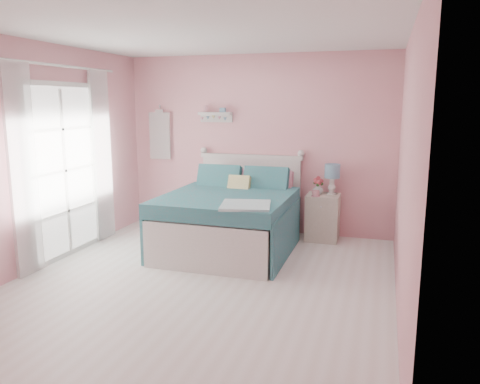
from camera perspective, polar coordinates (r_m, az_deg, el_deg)
The scene contains 13 objects.
floor at distance 5.16m, azimuth -4.71°, elevation -10.94°, with size 4.50×4.50×0.00m, color white.
room_shell at distance 4.80m, azimuth -5.01°, elevation 6.90°, with size 4.50×4.50×4.50m.
bed at distance 6.17m, azimuth -1.09°, elevation -3.33°, with size 1.58×2.00×1.15m.
nightstand at distance 6.68m, azimuth 10.03°, elevation -3.04°, with size 0.45×0.44×0.65m.
table_lamp at distance 6.61m, azimuth 11.18°, elevation 2.25°, with size 0.21×0.21×0.42m.
vase at distance 6.63m, azimuth 9.48°, elevation 0.39°, with size 0.14×0.14×0.15m, color silver.
teacup at distance 6.46m, azimuth 9.21°, elevation -0.17°, with size 0.11×0.11×0.08m, color pink.
roses at distance 6.60m, azimuth 9.49°, elevation 1.36°, with size 0.14×0.11×0.12m.
wall_shelf at distance 7.06m, azimuth -3.01°, elevation 9.41°, with size 0.50×0.15×0.25m.
hanging_dress at distance 7.43m, azimuth -9.75°, elevation 6.76°, with size 0.34×0.03×0.72m, color white.
french_door at distance 6.19m, azimuth -20.62°, elevation 2.39°, with size 0.04×1.32×2.16m.
curtain_near at distance 5.58m, azimuth -24.93°, elevation 2.32°, with size 0.04×0.40×2.32m, color white.
curtain_far at distance 6.75m, azimuth -16.49°, elevation 4.19°, with size 0.04×0.40×2.32m, color white.
Camera 1 is at (1.81, -4.43, 1.91)m, focal length 35.00 mm.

